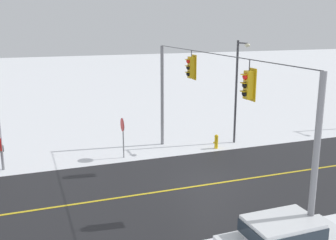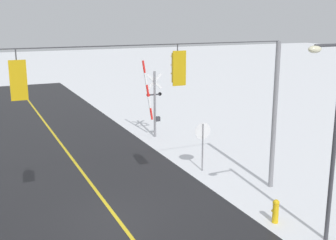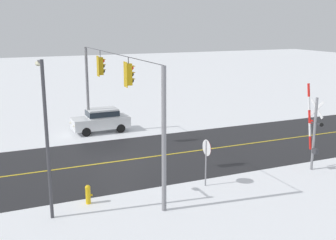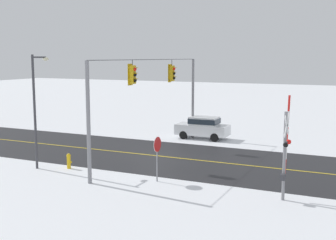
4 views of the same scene
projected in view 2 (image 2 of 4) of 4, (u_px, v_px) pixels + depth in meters
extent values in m
plane|color=white|center=(115.00, 216.00, 16.02)|extent=(160.00, 160.00, 0.00)
cylinder|color=gray|center=(274.00, 117.00, 18.12)|extent=(0.20, 0.20, 6.20)
cylinder|color=#38383D|center=(110.00, 46.00, 14.58)|extent=(14.00, 0.04, 0.04)
cylinder|color=#38383D|center=(178.00, 48.00, 15.62)|extent=(0.04, 0.04, 0.32)
cube|color=#C6990F|center=(177.00, 68.00, 15.79)|extent=(0.34, 0.28, 1.08)
cube|color=#C6990F|center=(179.00, 68.00, 15.64)|extent=(0.52, 0.03, 1.26)
sphere|color=red|center=(176.00, 59.00, 15.84)|extent=(0.24, 0.24, 0.24)
cube|color=#C6990F|center=(175.00, 56.00, 15.89)|extent=(0.26, 0.16, 0.03)
sphere|color=black|center=(176.00, 67.00, 15.92)|extent=(0.24, 0.24, 0.24)
cube|color=#C6990F|center=(175.00, 65.00, 15.96)|extent=(0.26, 0.16, 0.03)
sphere|color=black|center=(176.00, 76.00, 15.99)|extent=(0.24, 0.24, 0.24)
cube|color=#C6990F|center=(175.00, 74.00, 16.04)|extent=(0.26, 0.16, 0.03)
cylinder|color=#38383D|center=(16.00, 56.00, 13.41)|extent=(0.04, 0.04, 0.42)
cube|color=#C6990F|center=(18.00, 80.00, 13.59)|extent=(0.34, 0.28, 1.08)
cube|color=#C6990F|center=(18.00, 80.00, 13.45)|extent=(0.52, 0.03, 1.26)
sphere|color=red|center=(17.00, 69.00, 13.65)|extent=(0.24, 0.24, 0.24)
cube|color=#C6990F|center=(16.00, 66.00, 13.69)|extent=(0.26, 0.16, 0.03)
sphere|color=black|center=(17.00, 79.00, 13.72)|extent=(0.24, 0.24, 0.24)
cube|color=#C6990F|center=(17.00, 76.00, 13.76)|extent=(0.26, 0.16, 0.03)
sphere|color=black|center=(18.00, 89.00, 13.79)|extent=(0.24, 0.24, 0.24)
cube|color=#C6990F|center=(18.00, 86.00, 13.84)|extent=(0.26, 0.16, 0.03)
cylinder|color=gray|center=(203.00, 148.00, 20.49)|extent=(0.07, 0.07, 2.30)
cylinder|color=#B71414|center=(203.00, 131.00, 20.34)|extent=(0.76, 0.03, 0.76)
cylinder|color=white|center=(203.00, 131.00, 20.32)|extent=(0.80, 0.01, 0.80)
cylinder|color=gray|center=(155.00, 105.00, 26.10)|extent=(0.14, 0.14, 4.00)
cube|color=white|center=(154.00, 81.00, 25.82)|extent=(0.98, 0.04, 0.98)
cube|color=white|center=(154.00, 81.00, 25.82)|extent=(0.98, 0.04, 0.98)
cube|color=#38383D|center=(154.00, 95.00, 26.00)|extent=(0.80, 0.06, 0.08)
sphere|color=black|center=(160.00, 94.00, 26.20)|extent=(0.22, 0.22, 0.22)
sphere|color=red|center=(148.00, 95.00, 25.90)|extent=(0.22, 0.22, 0.22)
cube|color=red|center=(151.00, 114.00, 26.13)|extent=(0.21, 0.08, 0.73)
cube|color=white|center=(149.00, 102.00, 25.92)|extent=(0.21, 0.08, 0.73)
cube|color=red|center=(148.00, 91.00, 25.71)|extent=(0.21, 0.08, 0.73)
cube|color=white|center=(146.00, 79.00, 25.50)|extent=(0.21, 0.08, 0.73)
cube|color=red|center=(144.00, 67.00, 25.29)|extent=(0.21, 0.08, 0.73)
cube|color=#38383D|center=(158.00, 119.00, 26.38)|extent=(0.28, 0.20, 0.28)
cylinder|color=#38383D|center=(334.00, 145.00, 13.61)|extent=(0.14, 0.14, 6.50)
cylinder|color=#38383D|center=(330.00, 45.00, 12.66)|extent=(1.10, 0.09, 0.09)
ellipsoid|color=beige|center=(315.00, 49.00, 12.47)|extent=(0.44, 0.28, 0.22)
cylinder|color=gold|center=(275.00, 214.00, 15.46)|extent=(0.22, 0.22, 0.70)
sphere|color=gold|center=(276.00, 203.00, 15.37)|extent=(0.24, 0.24, 0.24)
cylinder|color=gold|center=(273.00, 211.00, 15.58)|extent=(0.09, 0.10, 0.09)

